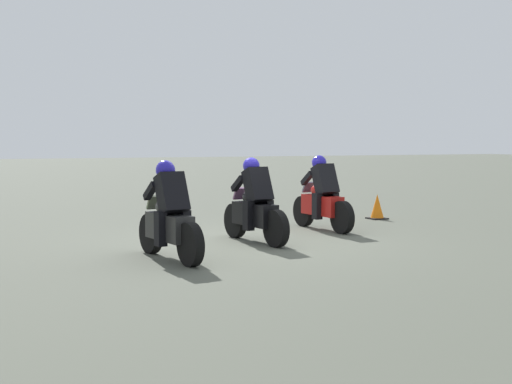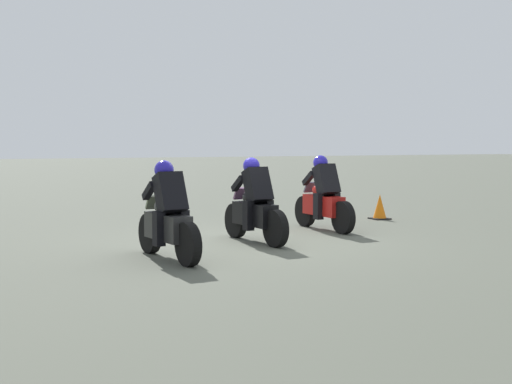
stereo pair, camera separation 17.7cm
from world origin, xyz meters
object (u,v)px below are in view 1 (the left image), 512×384
at_px(rider_lane_a, 322,199).
at_px(rider_lane_b, 255,207).
at_px(rider_lane_c, 169,219).
at_px(traffic_cone, 377,208).

distance_m(rider_lane_a, rider_lane_b, 2.20).
bearing_deg(rider_lane_c, traffic_cone, -68.84).
xyz_separation_m(rider_lane_b, rider_lane_c, (-1.16, 1.92, 0.00)).
height_order(rider_lane_b, traffic_cone, rider_lane_b).
xyz_separation_m(rider_lane_c, traffic_cone, (3.41, -5.98, -0.36)).
bearing_deg(rider_lane_a, rider_lane_c, 114.92).
bearing_deg(rider_lane_a, traffic_cone, -64.74).
xyz_separation_m(rider_lane_b, traffic_cone, (2.25, -4.06, -0.36)).
relative_size(rider_lane_a, traffic_cone, 3.58).
distance_m(rider_lane_a, rider_lane_c, 4.44).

